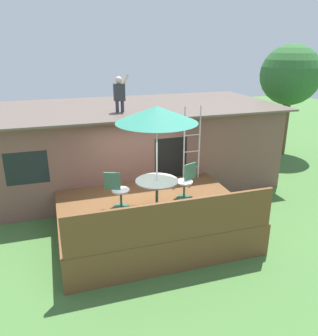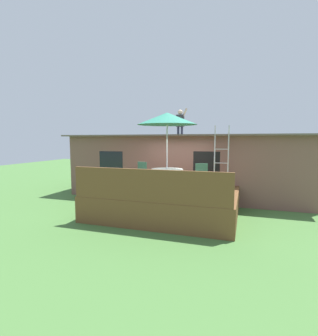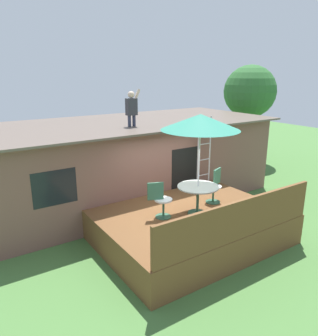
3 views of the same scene
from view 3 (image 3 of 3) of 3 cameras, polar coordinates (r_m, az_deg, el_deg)
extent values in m
plane|color=#477538|center=(9.00, 5.08, -12.17)|extent=(40.00, 40.00, 0.00)
cube|color=brown|center=(11.34, -6.14, 1.05)|extent=(10.00, 4.00, 2.63)
cube|color=#66564C|center=(11.06, -6.35, 7.79)|extent=(10.50, 4.50, 0.06)
cube|color=black|center=(8.46, -17.66, -3.32)|extent=(1.10, 0.03, 0.90)
cube|color=black|center=(10.37, 4.40, -1.91)|extent=(1.00, 0.03, 2.00)
cube|color=brown|center=(8.82, 5.14, -9.88)|extent=(4.61, 3.59, 0.80)
cube|color=brown|center=(7.31, 13.97, -8.69)|extent=(4.51, 0.08, 0.90)
cylinder|color=#33664C|center=(8.53, 6.64, -7.77)|extent=(0.48, 0.48, 0.03)
cylinder|color=#33664C|center=(8.40, 6.72, -5.56)|extent=(0.07, 0.07, 0.71)
cylinder|color=#999E93|center=(8.27, 6.80, -3.24)|extent=(1.04, 1.04, 0.03)
cylinder|color=silver|center=(8.13, 6.91, -0.11)|extent=(0.04, 0.04, 2.40)
cone|color=#338C72|center=(7.88, 7.20, 7.93)|extent=(1.90, 1.90, 0.38)
cylinder|color=silver|center=(10.15, 6.80, 2.62)|extent=(0.04, 0.04, 2.20)
cylinder|color=silver|center=(10.46, 8.81, 2.95)|extent=(0.04, 0.04, 2.20)
cylinder|color=silver|center=(10.51, 7.67, -1.19)|extent=(0.48, 0.03, 0.03)
cylinder|color=silver|center=(10.37, 7.77, 1.45)|extent=(0.48, 0.03, 0.03)
cylinder|color=silver|center=(10.25, 7.88, 4.15)|extent=(0.48, 0.03, 0.03)
cylinder|color=silver|center=(10.16, 7.98, 6.91)|extent=(0.48, 0.03, 0.03)
cylinder|color=#33384C|center=(10.05, -5.16, 8.13)|extent=(0.10, 0.10, 0.34)
cylinder|color=#33384C|center=(10.13, -4.36, 8.21)|extent=(0.10, 0.10, 0.34)
cube|color=#333338|center=(10.04, -4.81, 10.54)|extent=(0.32, 0.20, 0.50)
sphere|color=beige|center=(10.01, -4.86, 12.59)|extent=(0.20, 0.20, 0.20)
cylinder|color=beige|center=(10.10, -3.94, 12.30)|extent=(0.26, 0.08, 0.44)
cylinder|color=#33664C|center=(8.30, 0.76, -8.41)|extent=(0.40, 0.40, 0.02)
cylinder|color=#33664C|center=(8.21, 0.77, -7.01)|extent=(0.06, 0.06, 0.44)
cylinder|color=silver|center=(8.12, 0.77, -5.52)|extent=(0.44, 0.44, 0.04)
cube|color=#33664C|center=(8.00, -0.62, -4.04)|extent=(0.39, 0.18, 0.44)
cylinder|color=#33664C|center=(9.31, 9.32, -5.82)|extent=(0.40, 0.40, 0.02)
cylinder|color=#33664C|center=(9.23, 9.38, -4.55)|extent=(0.06, 0.06, 0.44)
cylinder|color=silver|center=(9.15, 9.45, -3.21)|extent=(0.44, 0.44, 0.04)
cube|color=#33664C|center=(9.25, 10.04, -1.46)|extent=(0.39, 0.19, 0.44)
cylinder|color=brown|center=(16.77, 15.01, 6.03)|extent=(0.33, 0.33, 2.91)
sphere|color=#2D662D|center=(16.56, 15.51, 12.68)|extent=(2.46, 2.46, 2.46)
camera|label=1|loc=(3.20, 85.85, 8.88)|focal=36.84mm
camera|label=2|loc=(7.98, 69.22, -7.52)|focal=27.87mm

